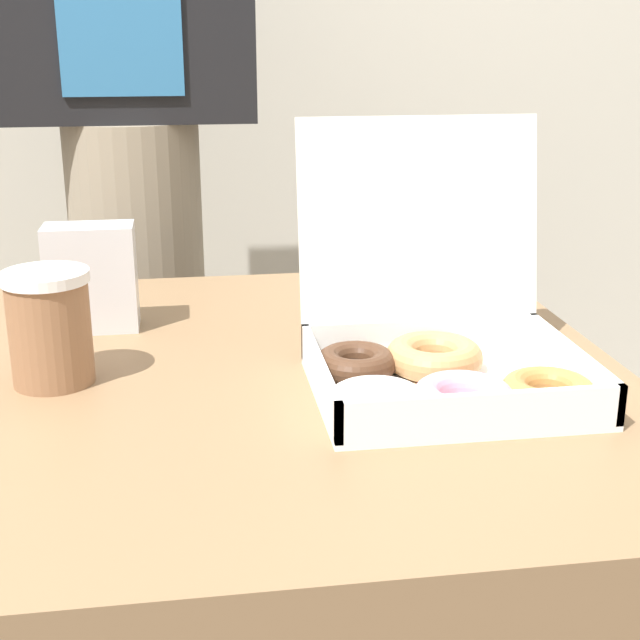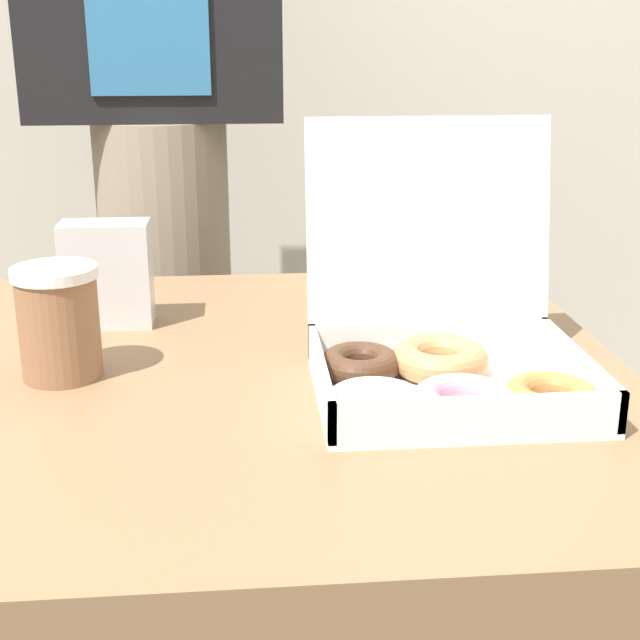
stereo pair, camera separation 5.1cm
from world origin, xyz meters
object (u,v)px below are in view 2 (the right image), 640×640
donut_box (440,356)px  napkin_holder (107,274)px  person_customer (158,113)px  coffee_cup (59,322)px

donut_box → napkin_holder: (-0.38, 0.26, 0.03)m
person_customer → donut_box: bearing=-66.7°
donut_box → napkin_holder: donut_box is taller
donut_box → coffee_cup: (-0.41, 0.08, 0.02)m
donut_box → person_customer: person_customer is taller
donut_box → napkin_holder: 0.46m
coffee_cup → person_customer: (0.06, 0.73, 0.16)m
coffee_cup → person_customer: 0.75m
donut_box → coffee_cup: donut_box is taller
coffee_cup → napkin_holder: 0.18m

